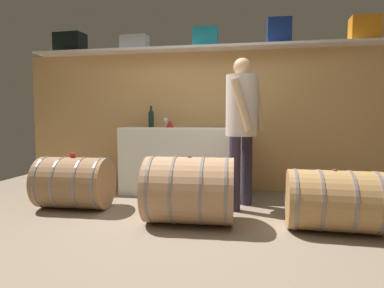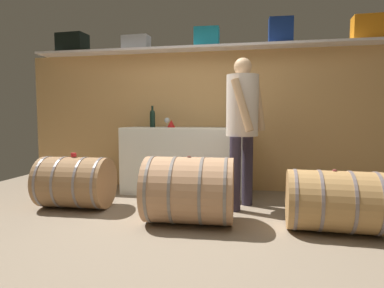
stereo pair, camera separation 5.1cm
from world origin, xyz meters
name	(u,v)px [view 2 (the right image)]	position (x,y,z in m)	size (l,w,h in m)	color
ground_plane	(185,222)	(0.00, 0.53, -0.01)	(6.68, 7.43, 0.02)	#82715D
back_wall_panel	(208,121)	(0.00, 2.11, 0.98)	(5.48, 0.10, 1.96)	tan
high_shelf_board	(207,49)	(0.00, 1.96, 1.98)	(5.04, 0.40, 0.03)	silver
toolcase_black	(72,43)	(-2.03, 1.96, 2.13)	(0.42, 0.27, 0.28)	black
toolcase_grey	(136,43)	(-1.02, 1.96, 2.09)	(0.39, 0.19, 0.20)	gray
toolcase_teal	(207,38)	(0.00, 1.96, 2.13)	(0.34, 0.18, 0.27)	#137388
toolcase_navy	(281,31)	(0.98, 1.96, 2.16)	(0.31, 0.18, 0.34)	navy
toolcase_orange	(367,28)	(2.03, 1.96, 2.15)	(0.34, 0.23, 0.31)	orange
work_cabinet	(187,160)	(-0.24, 1.75, 0.45)	(1.72, 0.60, 0.89)	white
wine_bottle_dark	(152,118)	(-0.74, 1.80, 1.02)	(0.08, 0.08, 0.30)	black
wine_glass	(167,121)	(-0.55, 1.87, 0.98)	(0.08, 0.08, 0.13)	white
red_funnel	(171,124)	(-0.46, 1.77, 0.95)	(0.11, 0.11, 0.10)	red
wine_barrel_near	(75,182)	(-1.33, 0.77, 0.29)	(0.81, 0.61, 0.59)	#966D47
wine_barrel_far	(334,201)	(1.38, 0.49, 0.28)	(0.83, 0.58, 0.57)	#B2844D
wine_barrel_flank	(189,190)	(0.06, 0.48, 0.33)	(0.88, 0.69, 0.66)	tan
tasting_cup	(74,155)	(-1.34, 0.77, 0.61)	(0.06, 0.06, 0.04)	red
winemaker_pouring	(243,117)	(0.54, 1.13, 1.04)	(0.46, 0.54, 1.69)	#2F2839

